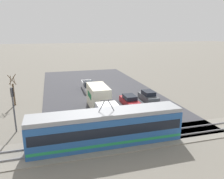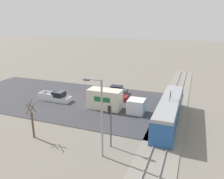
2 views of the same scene
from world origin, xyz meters
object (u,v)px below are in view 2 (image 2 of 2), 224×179
Objects in this scene: pickup_truck at (56,97)px; sedan_car_0 at (115,96)px; light_rail_tram at (169,111)px; street_lamp_near_crossing at (100,114)px; traffic_light_pole at (110,120)px; box_truck at (112,101)px; street_tree at (32,121)px; sedan_car_1 at (116,90)px.

pickup_truck is 10.67m from sedan_car_0.
sedan_car_0 is (-6.12, -10.17, -1.00)m from light_rail_tram.
pickup_truck is 1.32× the size of sedan_car_0.
street_lamp_near_crossing reaches higher than sedan_car_0.
light_rail_tram is at bearing 153.00° from street_lamp_near_crossing.
box_truck is at bearing -160.29° from traffic_light_pole.
light_rail_tram is 19.95m from pickup_truck.
box_truck is 1.97× the size of street_tree.
sedan_car_1 is at bearing 132.92° from pickup_truck.
sedan_car_1 is (-9.64, -11.26, -0.96)m from light_rail_tram.
box_truck is at bearing 153.80° from street_tree.
sedan_car_1 is 0.51× the size of street_lamp_near_crossing.
light_rail_tram is 3.17× the size of street_tree.
pickup_truck is at bearing -156.57° from street_tree.
traffic_light_pole is at bearing -161.92° from sedan_car_0.
traffic_light_pole is 2.58m from street_lamp_near_crossing.
pickup_truck is 19.45m from street_lamp_near_crossing.
box_truck is at bearing -98.99° from light_rail_tram.
box_truck reaches higher than pickup_truck.
light_rail_tram is at bearing 124.86° from street_tree.
light_rail_tram is 17.92m from street_tree.
box_truck is at bearing -164.49° from street_lamp_near_crossing.
street_lamp_near_crossing reaches higher than sedan_car_1.
sedan_car_0 is at bearing -165.60° from box_truck.
street_lamp_near_crossing is (17.02, 4.62, 4.10)m from sedan_car_0.
street_tree is 0.56× the size of street_lamp_near_crossing.
sedan_car_1 is 20.23m from street_tree.
sedan_car_1 is at bearing -130.57° from light_rail_tram.
street_lamp_near_crossing is at bearing 15.51° from box_truck.
traffic_light_pole is at bearing 98.35° from street_tree.
street_tree is at bearing 164.53° from sedan_car_0.
pickup_truck is 1.39× the size of sedan_car_1.
light_rail_tram is at bearing 85.25° from pickup_truck.
sedan_car_1 is (-7.99, 8.59, -0.04)m from pickup_truck.
traffic_light_pole is 1.06× the size of street_tree.
box_truck is 1.56× the size of pickup_truck.
sedan_car_1 reaches higher than sedan_car_0.
sedan_car_0 is 0.91× the size of traffic_light_pole.
street_tree is at bearing -26.20° from box_truck.
street_lamp_near_crossing is (10.89, -5.55, 3.10)m from light_rail_tram.
box_truck is 13.01m from street_tree.
sedan_car_0 is 0.96× the size of street_tree.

